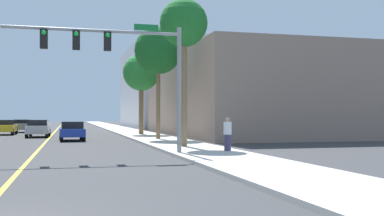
{
  "coord_description": "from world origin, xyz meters",
  "views": [
    {
      "loc": [
        1.58,
        -7.85,
        1.82
      ],
      "look_at": [
        9.56,
        22.29,
        2.33
      ],
      "focal_mm": 43.4,
      "sensor_mm": 36.0,
      "label": 1
    }
  ],
  "objects_px": {
    "car_blue": "(72,131)",
    "pedestrian": "(228,134)",
    "car_yellow": "(5,127)",
    "car_silver": "(38,128)",
    "palm_mid": "(158,51)",
    "palm_near": "(184,26)",
    "palm_far": "(141,73)",
    "car_gray": "(22,126)",
    "traffic_signal_mast": "(122,57)"
  },
  "relations": [
    {
      "from": "car_blue",
      "to": "pedestrian",
      "type": "relative_size",
      "value": 2.56
    },
    {
      "from": "palm_far",
      "to": "car_silver",
      "type": "distance_m",
      "value": 10.1
    },
    {
      "from": "palm_mid",
      "to": "car_blue",
      "type": "distance_m",
      "value": 8.54
    },
    {
      "from": "car_gray",
      "to": "pedestrian",
      "type": "height_order",
      "value": "pedestrian"
    },
    {
      "from": "traffic_signal_mast",
      "to": "palm_mid",
      "type": "bearing_deg",
      "value": 72.35
    },
    {
      "from": "palm_far",
      "to": "car_yellow",
      "type": "bearing_deg",
      "value": 156.05
    },
    {
      "from": "palm_near",
      "to": "palm_far",
      "type": "xyz_separation_m",
      "value": [
        0.24,
        17.12,
        -1.08
      ]
    },
    {
      "from": "traffic_signal_mast",
      "to": "car_yellow",
      "type": "distance_m",
      "value": 28.03
    },
    {
      "from": "traffic_signal_mast",
      "to": "palm_mid",
      "type": "height_order",
      "value": "palm_mid"
    },
    {
      "from": "car_gray",
      "to": "palm_near",
      "type": "bearing_deg",
      "value": -67.44
    },
    {
      "from": "palm_far",
      "to": "car_silver",
      "type": "bearing_deg",
      "value": -177.66
    },
    {
      "from": "traffic_signal_mast",
      "to": "palm_near",
      "type": "xyz_separation_m",
      "value": [
        3.8,
        4.01,
        2.29
      ]
    },
    {
      "from": "palm_far",
      "to": "palm_mid",
      "type": "bearing_deg",
      "value": -90.28
    },
    {
      "from": "palm_mid",
      "to": "car_yellow",
      "type": "xyz_separation_m",
      "value": [
        -12.17,
        13.99,
        -5.79
      ]
    },
    {
      "from": "palm_mid",
      "to": "pedestrian",
      "type": "distance_m",
      "value": 13.61
    },
    {
      "from": "car_blue",
      "to": "pedestrian",
      "type": "distance_m",
      "value": 15.66
    },
    {
      "from": "palm_mid",
      "to": "palm_near",
      "type": "bearing_deg",
      "value": -91.34
    },
    {
      "from": "palm_near",
      "to": "pedestrian",
      "type": "relative_size",
      "value": 5.07
    },
    {
      "from": "palm_far",
      "to": "car_blue",
      "type": "relative_size",
      "value": 1.78
    },
    {
      "from": "traffic_signal_mast",
      "to": "car_gray",
      "type": "height_order",
      "value": "traffic_signal_mast"
    },
    {
      "from": "car_silver",
      "to": "car_gray",
      "type": "bearing_deg",
      "value": 102.27
    },
    {
      "from": "palm_mid",
      "to": "car_gray",
      "type": "distance_m",
      "value": 23.88
    },
    {
      "from": "palm_mid",
      "to": "car_yellow",
      "type": "height_order",
      "value": "palm_mid"
    },
    {
      "from": "palm_near",
      "to": "car_silver",
      "type": "distance_m",
      "value": 19.75
    },
    {
      "from": "palm_far",
      "to": "pedestrian",
      "type": "distance_m",
      "value": 21.48
    },
    {
      "from": "car_yellow",
      "to": "traffic_signal_mast",
      "type": "bearing_deg",
      "value": 107.35
    },
    {
      "from": "palm_near",
      "to": "car_gray",
      "type": "height_order",
      "value": "palm_near"
    },
    {
      "from": "palm_mid",
      "to": "palm_far",
      "type": "distance_m",
      "value": 8.61
    },
    {
      "from": "car_yellow",
      "to": "palm_mid",
      "type": "bearing_deg",
      "value": 131.27
    },
    {
      "from": "palm_mid",
      "to": "car_yellow",
      "type": "distance_m",
      "value": 19.43
    },
    {
      "from": "palm_far",
      "to": "pedestrian",
      "type": "xyz_separation_m",
      "value": [
        0.97,
        -20.94,
        -4.71
      ]
    },
    {
      "from": "car_yellow",
      "to": "car_silver",
      "type": "height_order",
      "value": "car_silver"
    },
    {
      "from": "traffic_signal_mast",
      "to": "palm_near",
      "type": "distance_m",
      "value": 5.98
    },
    {
      "from": "car_silver",
      "to": "car_blue",
      "type": "relative_size",
      "value": 1.07
    },
    {
      "from": "palm_mid",
      "to": "car_gray",
      "type": "height_order",
      "value": "palm_mid"
    },
    {
      "from": "car_yellow",
      "to": "car_blue",
      "type": "xyz_separation_m",
      "value": [
        6.12,
        -12.38,
        -0.01
      ]
    },
    {
      "from": "car_yellow",
      "to": "car_blue",
      "type": "height_order",
      "value": "car_yellow"
    },
    {
      "from": "car_gray",
      "to": "traffic_signal_mast",
      "type": "bearing_deg",
      "value": -75.95
    },
    {
      "from": "car_gray",
      "to": "pedestrian",
      "type": "bearing_deg",
      "value": -67.82
    },
    {
      "from": "palm_near",
      "to": "car_yellow",
      "type": "bearing_deg",
      "value": 117.98
    },
    {
      "from": "traffic_signal_mast",
      "to": "palm_far",
      "type": "relative_size",
      "value": 1.07
    },
    {
      "from": "car_yellow",
      "to": "car_silver",
      "type": "distance_m",
      "value": 6.71
    },
    {
      "from": "pedestrian",
      "to": "car_yellow",
      "type": "bearing_deg",
      "value": 12.79
    },
    {
      "from": "pedestrian",
      "to": "traffic_signal_mast",
      "type": "bearing_deg",
      "value": 78.4
    },
    {
      "from": "palm_far",
      "to": "car_yellow",
      "type": "xyz_separation_m",
      "value": [
        -12.22,
        5.43,
        -4.92
      ]
    },
    {
      "from": "car_yellow",
      "to": "car_gray",
      "type": "height_order",
      "value": "car_yellow"
    },
    {
      "from": "palm_far",
      "to": "car_gray",
      "type": "xyz_separation_m",
      "value": [
        -11.23,
        11.72,
        -4.92
      ]
    },
    {
      "from": "palm_near",
      "to": "car_yellow",
      "type": "height_order",
      "value": "palm_near"
    },
    {
      "from": "traffic_signal_mast",
      "to": "car_gray",
      "type": "bearing_deg",
      "value": 102.35
    },
    {
      "from": "pedestrian",
      "to": "palm_mid",
      "type": "bearing_deg",
      "value": -9.12
    }
  ]
}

